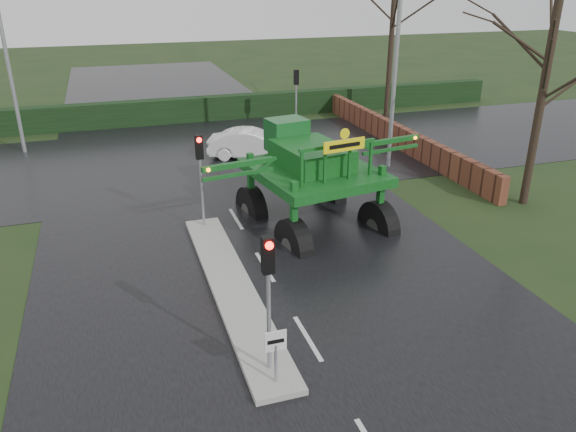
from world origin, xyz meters
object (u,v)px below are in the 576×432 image
object	(u,v)px
crop_sprayer	(291,180)
white_sedan	(253,158)
keep_left_sign	(276,348)
traffic_signal_near	(268,276)
traffic_signal_far	(296,86)
traffic_signal_mid	(200,161)
street_light_left_far	(9,32)
street_light_right	(391,38)

from	to	relation	value
crop_sprayer	white_sedan	xyz separation A→B (m)	(1.27, 9.95, -2.34)
keep_left_sign	traffic_signal_near	distance (m)	1.61
traffic_signal_far	traffic_signal_mid	bearing A→B (deg)	58.07
street_light_left_far	traffic_signal_near	bearing A→B (deg)	-71.83
keep_left_sign	white_sedan	world-z (taller)	keep_left_sign
traffic_signal_mid	crop_sprayer	world-z (taller)	crop_sprayer
street_light_right	traffic_signal_far	bearing A→B (deg)	101.95
traffic_signal_far	white_sedan	distance (m)	6.64
traffic_signal_far	crop_sprayer	distance (m)	15.54
street_light_right	white_sedan	world-z (taller)	street_light_right
traffic_signal_far	street_light_right	size ratio (longest dim) A/B	0.35
traffic_signal_near	traffic_signal_mid	xyz separation A→B (m)	(0.00, 8.50, 0.00)
keep_left_sign	traffic_signal_near	xyz separation A→B (m)	(0.00, 0.49, 1.53)
traffic_signal_far	white_sedan	xyz separation A→B (m)	(-3.91, -4.70, -2.59)
street_light_left_far	white_sedan	bearing A→B (deg)	-23.53
keep_left_sign	white_sedan	xyz separation A→B (m)	(3.89, 16.81, -1.06)
traffic_signal_mid	traffic_signal_far	world-z (taller)	same
white_sedan	street_light_right	bearing A→B (deg)	-98.53
traffic_signal_near	crop_sprayer	size ratio (longest dim) A/B	0.40
street_light_right	crop_sprayer	bearing A→B (deg)	-136.02
street_light_left_far	crop_sprayer	xyz separation A→B (m)	(9.51, -14.64, -3.65)
street_light_left_far	traffic_signal_mid	bearing A→B (deg)	-61.14
keep_left_sign	street_light_left_far	world-z (taller)	street_light_left_far
traffic_signal_mid	keep_left_sign	bearing A→B (deg)	-90.00
traffic_signal_mid	white_sedan	size ratio (longest dim) A/B	0.80
street_light_left_far	traffic_signal_far	bearing A→B (deg)	0.03
traffic_signal_near	crop_sprayer	distance (m)	6.89
traffic_signal_mid	street_light_right	distance (m)	11.05
keep_left_sign	traffic_signal_near	size ratio (longest dim) A/B	0.38
street_light_left_far	crop_sprayer	bearing A→B (deg)	-57.00
street_light_right	white_sedan	bearing A→B (deg)	149.48
traffic_signal_far	street_light_left_far	bearing A→B (deg)	0.03
keep_left_sign	street_light_left_far	size ratio (longest dim) A/B	0.14
traffic_signal_mid	crop_sprayer	xyz separation A→B (m)	(2.61, -2.13, -0.25)
keep_left_sign	crop_sprayer	size ratio (longest dim) A/B	0.15
crop_sprayer	white_sedan	world-z (taller)	crop_sprayer
crop_sprayer	white_sedan	distance (m)	10.30
keep_left_sign	traffic_signal_mid	world-z (taller)	traffic_signal_mid
traffic_signal_far	street_light_right	distance (m)	8.86
street_light_right	crop_sprayer	distance (m)	10.24
traffic_signal_mid	white_sedan	xyz separation A→B (m)	(3.89, 7.81, -2.59)
keep_left_sign	traffic_signal_near	bearing A→B (deg)	90.00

